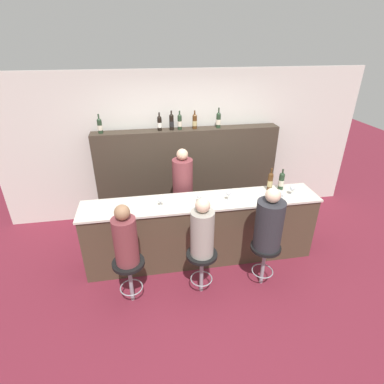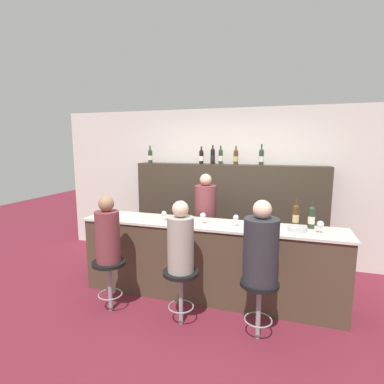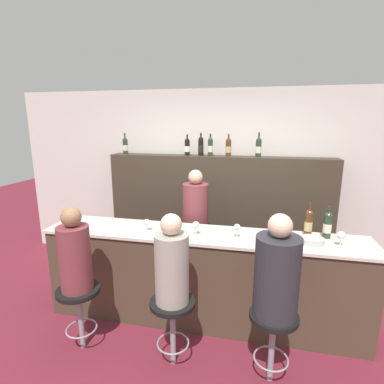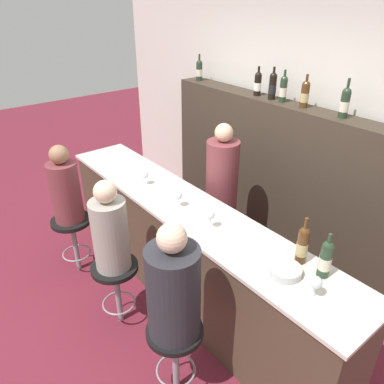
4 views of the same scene
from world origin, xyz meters
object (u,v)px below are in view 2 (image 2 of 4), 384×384
Objects in this scene: wine_bottle_counter_1 at (312,217)px; wine_bottle_backbar_3 at (221,157)px; guest_seated_right at (261,248)px; wine_bottle_backbar_1 at (201,157)px; bar_stool_middle at (181,282)px; wine_bottle_counter_0 at (296,216)px; guest_seated_left at (108,233)px; wine_bottle_backbar_5 at (261,157)px; guest_seated_middle at (181,241)px; wine_bottle_backbar_0 at (150,156)px; wine_glass_0 at (164,214)px; bar_stool_left at (109,272)px; metal_bowl at (297,229)px; wine_bottle_backbar_2 at (213,156)px; wine_glass_3 at (320,225)px; bartender at (205,230)px; bar_stool_right at (259,294)px; wine_bottle_backbar_4 at (236,157)px; wine_glass_2 at (236,218)px; wine_glass_1 at (203,216)px.

wine_bottle_counter_1 is 1.06× the size of wine_bottle_backbar_3.
guest_seated_right is (0.84, -1.95, -0.82)m from wine_bottle_backbar_3.
wine_bottle_backbar_1 is 2.36m from bar_stool_middle.
guest_seated_left reaches higher than wine_bottle_counter_0.
wine_bottle_backbar_5 is (0.99, 0.00, 0.01)m from wine_bottle_backbar_1.
wine_bottle_backbar_5 is at bearing 71.15° from guest_seated_middle.
wine_bottle_backbar_3 is at bearing 0.00° from wine_bottle_backbar_0.
wine_glass_0 is 0.21× the size of bar_stool_left.
wine_bottle_backbar_0 is at bearing 152.10° from metal_bowl.
wine_bottle_backbar_2 reaches higher than guest_seated_middle.
wine_bottle_backbar_3 is 1.58m from wine_glass_0.
wine_bottle_backbar_2 is 1.03× the size of wine_bottle_backbar_3.
wine_glass_3 is 0.19× the size of guest_seated_middle.
guest_seated_middle is (-1.45, -0.61, -0.14)m from wine_glass_3.
wine_glass_0 is (0.82, -1.34, -0.70)m from wine_bottle_backbar_0.
guest_seated_right is 0.53× the size of bartender.
bar_stool_left is 0.48m from guest_seated_left.
wine_bottle_backbar_2 is (-1.32, 1.13, 0.66)m from wine_bottle_counter_0.
bar_stool_left is 1.76m from bar_stool_right.
wine_bottle_backbar_4 is 2.28× the size of wine_glass_0.
guest_seated_left is at bearing -126.85° from wine_glass_0.
wine_bottle_backbar_5 is 0.39× the size of guest_seated_right.
wine_bottle_counter_0 is at bearing 34.56° from guest_seated_middle.
wine_bottle_backbar_5 is 0.42× the size of guest_seated_left.
wine_bottle_backbar_2 is at bearing 180.00° from wine_bottle_backbar_4.
guest_seated_left is (-2.10, -0.82, -0.18)m from wine_bottle_counter_0.
bartender is (-1.50, 0.63, -0.38)m from wine_glass_3.
wine_bottle_backbar_3 is 2.06× the size of wine_glass_2.
wine_glass_3 is (0.95, -0.00, -0.00)m from wine_glass_2.
wine_bottle_backbar_5 reaches higher than bartender.
wine_bottle_counter_1 is 0.97× the size of wine_bottle_backbar_5.
wine_bottle_counter_1 is 2.23× the size of wine_glass_1.
bar_stool_right is (1.76, 0.00, -0.48)m from guest_seated_left.
wine_bottle_backbar_2 is at bearing 76.39° from wine_glass_0.
wine_bottle_backbar_2 is at bearing 180.00° from wine_bottle_backbar_3.
bartender is (0.07, -0.70, -1.07)m from wine_bottle_backbar_2.
wine_bottle_backbar_1 is 0.88× the size of wine_bottle_backbar_5.
wine_bottle_backbar_0 is 0.39× the size of guest_seated_middle.
wine_glass_3 is (1.57, -1.34, -0.69)m from wine_bottle_backbar_2.
wine_bottle_backbar_4 is at bearing 129.49° from wine_bottle_counter_0.
wine_bottle_counter_0 is 2.35× the size of wine_glass_2.
wine_glass_0 is at bearing -103.61° from wine_bottle_backbar_2.
wine_bottle_counter_1 is at bearing 30.94° from bar_stool_middle.
guest_seated_middle reaches higher than wine_glass_0.
wine_glass_1 is at bearing 180.00° from wine_glass_2.
wine_bottle_backbar_1 is 0.96× the size of wine_bottle_backbar_3.
wine_glass_0 is (-1.64, -0.21, -0.05)m from wine_bottle_counter_0.
bar_stool_middle is at bearing -108.85° from wine_bottle_backbar_5.
bar_stool_right is at bearing -119.38° from metal_bowl.
wine_glass_2 is at bearing 0.00° from wine_glass_1.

